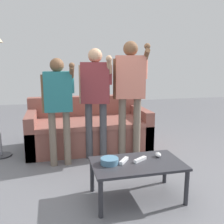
{
  "coord_description": "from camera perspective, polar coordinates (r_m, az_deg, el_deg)",
  "views": [
    {
      "loc": [
        -0.7,
        -2.5,
        1.36
      ],
      "look_at": [
        -0.03,
        0.26,
        0.79
      ],
      "focal_mm": 39.96,
      "sensor_mm": 36.0,
      "label": 1
    }
  ],
  "objects": [
    {
      "name": "player_right",
      "position": [
        3.53,
        4.17,
        6.03
      ],
      "size": [
        0.48,
        0.4,
        1.64
      ],
      "color": "#756656",
      "rests_on": "ground"
    },
    {
      "name": "couch",
      "position": [
        4.08,
        -5.48,
        -4.05
      ],
      "size": [
        1.88,
        0.95,
        0.79
      ],
      "color": "brown",
      "rests_on": "ground"
    },
    {
      "name": "player_left",
      "position": [
        3.27,
        -12.17,
        2.78
      ],
      "size": [
        0.42,
        0.29,
        1.41
      ],
      "color": "#756656",
      "rests_on": "ground"
    },
    {
      "name": "game_remote_wand_near",
      "position": [
        2.53,
        2.74,
        -11.06
      ],
      "size": [
        0.13,
        0.15,
        0.03
      ],
      "color": "white",
      "rests_on": "coffee_table"
    },
    {
      "name": "snack_bowl",
      "position": [
        2.48,
        -0.58,
        -11.14
      ],
      "size": [
        0.18,
        0.18,
        0.06
      ],
      "primitive_type": "cylinder",
      "color": "teal",
      "rests_on": "coffee_table"
    },
    {
      "name": "coffee_table",
      "position": [
        2.56,
        5.79,
        -12.39
      ],
      "size": [
        0.91,
        0.54,
        0.38
      ],
      "color": "#2D2D33",
      "rests_on": "ground"
    },
    {
      "name": "game_remote_wand_far",
      "position": [
        2.57,
        6.48,
        -10.74
      ],
      "size": [
        0.16,
        0.12,
        0.03
      ],
      "color": "white",
      "rests_on": "coffee_table"
    },
    {
      "name": "ground_plane",
      "position": [
        2.94,
        1.87,
        -16.29
      ],
      "size": [
        12.0,
        12.0,
        0.0
      ],
      "primitive_type": "plane",
      "color": "slate"
    },
    {
      "name": "player_center",
      "position": [
        3.44,
        -3.77,
        4.8
      ],
      "size": [
        0.44,
        0.43,
        1.54
      ],
      "color": "#47474C",
      "rests_on": "ground"
    },
    {
      "name": "game_remote_nunchuk",
      "position": [
        2.7,
        10.49,
        -9.56
      ],
      "size": [
        0.06,
        0.09,
        0.05
      ],
      "color": "white",
      "rests_on": "coffee_table"
    }
  ]
}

